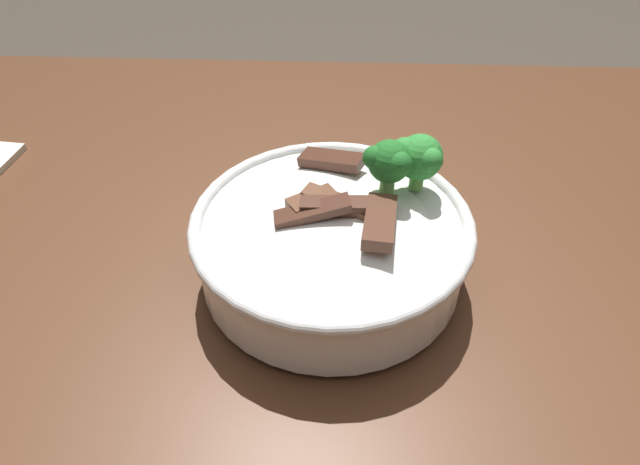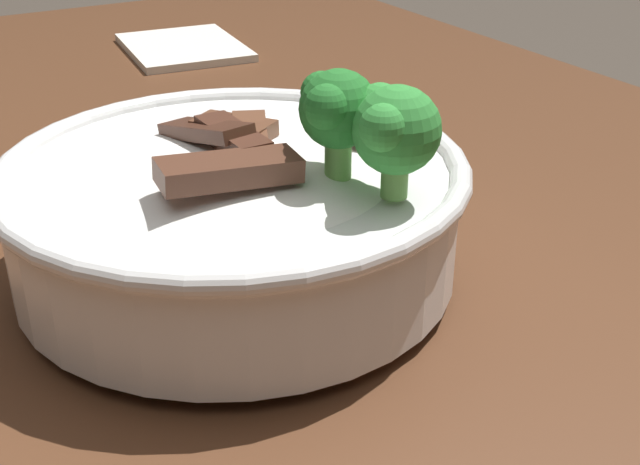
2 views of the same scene
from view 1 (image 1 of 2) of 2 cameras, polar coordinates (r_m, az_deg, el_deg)
The scene contains 2 objects.
dining_table at distance 0.58m, azimuth 3.46°, elevation -10.62°, with size 1.55×1.01×0.75m.
rice_bowl at distance 0.51m, azimuth 1.37°, elevation -0.57°, with size 0.25×0.25×0.13m.
Camera 1 is at (0.02, 0.36, 1.14)m, focal length 31.42 mm.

